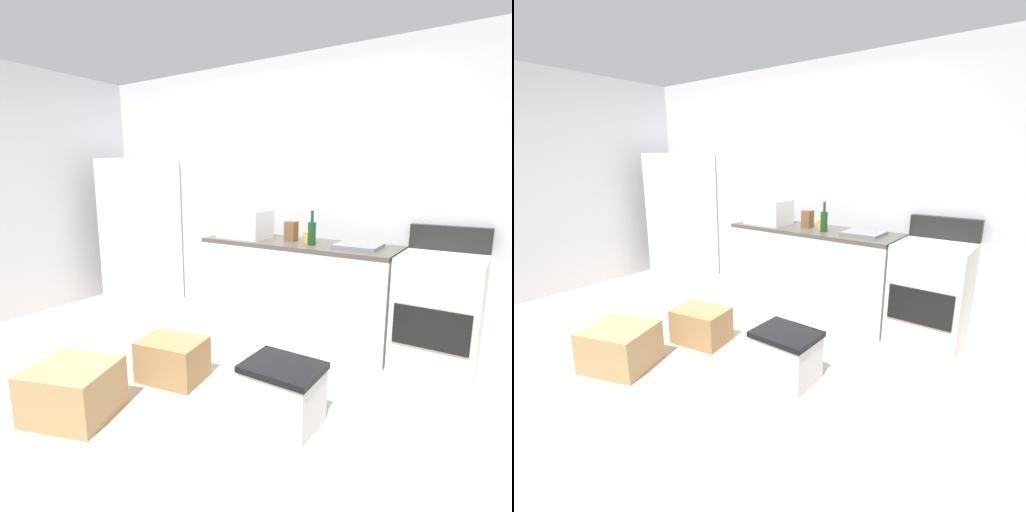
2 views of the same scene
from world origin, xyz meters
TOP-DOWN VIEW (x-y plane):
  - ground_plane at (0.00, 0.00)m, footprint 6.00×6.00m
  - wall_back at (0.00, 1.55)m, footprint 5.00×0.10m
  - wall_left at (-2.45, 0.00)m, footprint 0.10×3.20m
  - kitchen_counter at (0.30, 1.20)m, footprint 1.80×0.60m
  - refrigerator at (-1.75, 1.15)m, footprint 0.68×0.66m
  - stove_oven at (1.52, 1.21)m, footprint 0.60×0.61m
  - microwave at (-0.25, 1.15)m, footprint 0.46×0.34m
  - sink_basin at (0.86, 1.20)m, footprint 0.36×0.32m
  - wine_bottle at (0.48, 1.10)m, footprint 0.07×0.07m
  - coffee_mug at (0.39, 1.20)m, footprint 0.08×0.08m
  - knife_block at (0.22, 1.22)m, footprint 0.10×0.10m
  - cardboard_box_large at (-0.08, -0.06)m, footprint 0.51×0.42m
  - cardboard_box_medium at (-0.28, -0.73)m, footprint 0.62×0.59m
  - storage_bin at (0.86, -0.08)m, footprint 0.46×0.36m

SIDE VIEW (x-z plane):
  - ground_plane at x=0.00m, z-range 0.00..0.00m
  - cardboard_box_large at x=-0.08m, z-range 0.00..0.31m
  - cardboard_box_medium at x=-0.28m, z-range 0.00..0.33m
  - storage_bin at x=0.86m, z-range 0.00..0.38m
  - kitchen_counter at x=0.30m, z-range 0.00..0.90m
  - stove_oven at x=1.52m, z-range -0.08..1.02m
  - refrigerator at x=-1.75m, z-range 0.00..1.68m
  - sink_basin at x=0.86m, z-range 0.90..0.93m
  - coffee_mug at x=0.39m, z-range 0.90..1.00m
  - knife_block at x=0.22m, z-range 0.90..1.08m
  - wine_bottle at x=0.48m, z-range 0.86..1.16m
  - microwave at x=-0.25m, z-range 0.90..1.17m
  - wall_back at x=0.00m, z-range 0.00..2.60m
  - wall_left at x=-2.45m, z-range 0.00..2.60m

